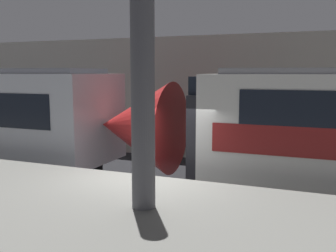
% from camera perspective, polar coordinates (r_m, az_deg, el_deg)
% --- Properties ---
extents(ground_plane, '(120.00, 120.00, 0.00)m').
position_cam_1_polar(ground_plane, '(8.89, -2.99, -14.11)').
color(ground_plane, black).
extents(platform, '(40.00, 4.00, 1.12)m').
position_cam_1_polar(platform, '(7.06, -10.18, -15.31)').
color(platform, slate).
rests_on(platform, ground).
extents(station_rear_barrier, '(50.00, 0.15, 4.69)m').
position_cam_1_polar(station_rear_barrier, '(14.80, 8.33, 3.94)').
color(station_rear_barrier, '#9E998E').
rests_on(station_rear_barrier, ground).
extents(support_pillar_near, '(0.38, 0.38, 3.48)m').
position_cam_1_polar(support_pillar_near, '(6.24, -3.66, 3.59)').
color(support_pillar_near, '#56565B').
rests_on(support_pillar_near, platform).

